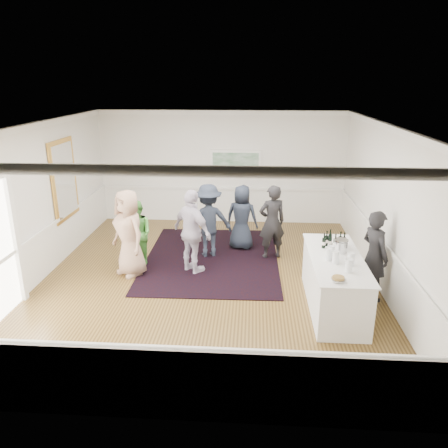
# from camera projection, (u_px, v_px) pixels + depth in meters

# --- Properties ---
(floor) EXTENTS (8.00, 8.00, 0.00)m
(floor) POSITION_uv_depth(u_px,v_px,m) (208.00, 279.00, 9.20)
(floor) COLOR brown
(floor) RESTS_ON ground
(ceiling) EXTENTS (7.00, 8.00, 0.02)m
(ceiling) POSITION_uv_depth(u_px,v_px,m) (206.00, 125.00, 8.18)
(ceiling) COLOR white
(ceiling) RESTS_ON wall_back
(wall_left) EXTENTS (0.02, 8.00, 3.20)m
(wall_left) POSITION_uv_depth(u_px,v_px,m) (37.00, 203.00, 8.91)
(wall_left) COLOR white
(wall_left) RESTS_ON floor
(wall_right) EXTENTS (0.02, 8.00, 3.20)m
(wall_right) POSITION_uv_depth(u_px,v_px,m) (386.00, 210.00, 8.47)
(wall_right) COLOR white
(wall_right) RESTS_ON floor
(wall_back) EXTENTS (7.00, 0.02, 3.20)m
(wall_back) POSITION_uv_depth(u_px,v_px,m) (222.00, 168.00, 12.47)
(wall_back) COLOR white
(wall_back) RESTS_ON floor
(wall_front) EXTENTS (7.00, 0.02, 3.20)m
(wall_front) POSITION_uv_depth(u_px,v_px,m) (170.00, 306.00, 4.90)
(wall_front) COLOR white
(wall_front) RESTS_ON floor
(wainscoting) EXTENTS (7.00, 8.00, 1.00)m
(wainscoting) POSITION_uv_depth(u_px,v_px,m) (208.00, 257.00, 9.04)
(wainscoting) COLOR white
(wainscoting) RESTS_ON floor
(mirror) EXTENTS (0.05, 1.25, 1.85)m
(mirror) POSITION_uv_depth(u_px,v_px,m) (64.00, 180.00, 10.07)
(mirror) COLOR gold
(mirror) RESTS_ON wall_left
(landscape_painting) EXTENTS (1.44, 0.06, 0.66)m
(landscape_painting) POSITION_uv_depth(u_px,v_px,m) (236.00, 162.00, 12.34)
(landscape_painting) COLOR white
(landscape_painting) RESTS_ON wall_back
(area_rug) EXTENTS (3.12, 4.06, 0.02)m
(area_rug) POSITION_uv_depth(u_px,v_px,m) (212.00, 258.00, 10.25)
(area_rug) COLOR black
(area_rug) RESTS_ON floor
(serving_table) EXTENTS (0.93, 2.45, 0.99)m
(serving_table) POSITION_uv_depth(u_px,v_px,m) (334.00, 282.00, 7.95)
(serving_table) COLOR white
(serving_table) RESTS_ON floor
(bartender) EXTENTS (0.66, 0.76, 1.75)m
(bartender) POSITION_uv_depth(u_px,v_px,m) (374.00, 256.00, 8.16)
(bartender) COLOR black
(bartender) RESTS_ON floor
(guest_tan) EXTENTS (1.08, 1.05, 1.87)m
(guest_tan) POSITION_uv_depth(u_px,v_px,m) (129.00, 233.00, 9.17)
(guest_tan) COLOR #A47F66
(guest_tan) RESTS_ON floor
(guest_green) EXTENTS (0.92, 0.89, 1.49)m
(guest_green) POSITION_uv_depth(u_px,v_px,m) (137.00, 234.00, 9.70)
(guest_green) COLOR #50A542
(guest_green) RESTS_ON floor
(guest_lilac) EXTENTS (1.11, 1.04, 1.84)m
(guest_lilac) POSITION_uv_depth(u_px,v_px,m) (192.00, 232.00, 9.28)
(guest_lilac) COLOR #B5ABBF
(guest_lilac) RESTS_ON floor
(guest_dark_a) EXTENTS (1.26, 0.94, 1.74)m
(guest_dark_a) POSITION_uv_depth(u_px,v_px,m) (208.00, 221.00, 10.17)
(guest_dark_a) COLOR #1D2330
(guest_dark_a) RESTS_ON floor
(guest_dark_b) EXTENTS (0.74, 0.60, 1.75)m
(guest_dark_b) POSITION_uv_depth(u_px,v_px,m) (272.00, 222.00, 10.07)
(guest_dark_b) COLOR black
(guest_dark_b) RESTS_ON floor
(guest_navy) EXTENTS (0.88, 0.68, 1.60)m
(guest_navy) POSITION_uv_depth(u_px,v_px,m) (242.00, 217.00, 10.65)
(guest_navy) COLOR #1D2330
(guest_navy) RESTS_ON floor
(wine_bottles) EXTENTS (0.46, 0.33, 0.31)m
(wine_bottles) POSITION_uv_depth(u_px,v_px,m) (333.00, 239.00, 8.23)
(wine_bottles) COLOR black
(wine_bottles) RESTS_ON serving_table
(juice_pitchers) EXTENTS (0.46, 0.70, 0.24)m
(juice_pitchers) POSITION_uv_depth(u_px,v_px,m) (339.00, 257.00, 7.49)
(juice_pitchers) COLOR #81BA42
(juice_pitchers) RESTS_ON serving_table
(ice_bucket) EXTENTS (0.26, 0.26, 0.25)m
(ice_bucket) POSITION_uv_depth(u_px,v_px,m) (341.00, 246.00, 7.98)
(ice_bucket) COLOR silver
(ice_bucket) RESTS_ON serving_table
(nut_bowl) EXTENTS (0.23, 0.23, 0.07)m
(nut_bowl) POSITION_uv_depth(u_px,v_px,m) (338.00, 279.00, 6.86)
(nut_bowl) COLOR white
(nut_bowl) RESTS_ON serving_table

